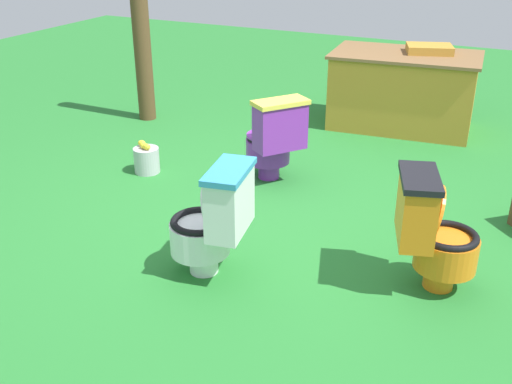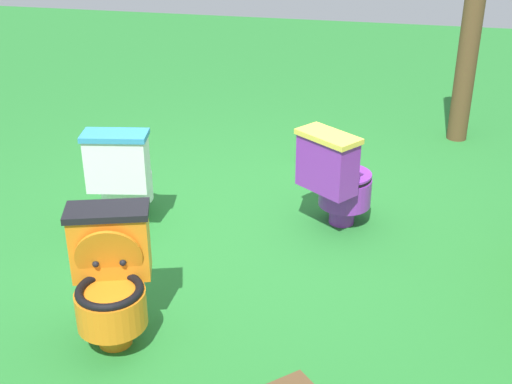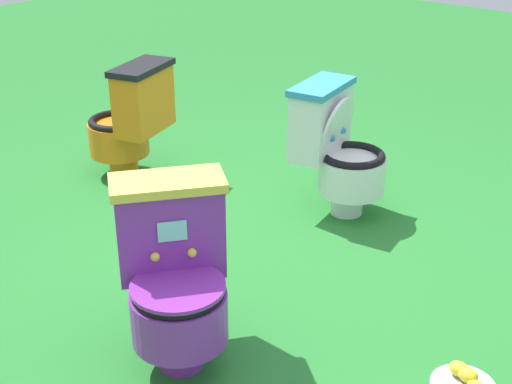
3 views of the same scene
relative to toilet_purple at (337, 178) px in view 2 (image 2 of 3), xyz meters
The scene contains 6 objects.
ground 0.72m from the toilet_purple, 72.51° to the right, with size 14.00×14.00×0.00m, color #26752D.
toilet_purple is the anchor object (origin of this frame).
toilet_white 1.49m from the toilet_purple, 79.82° to the right, with size 0.55×0.48×0.73m.
toilet_orange 1.81m from the toilet_purple, 34.91° to the right, with size 0.59×0.53×0.73m.
wooden_post 2.21m from the toilet_purple, 154.11° to the left, with size 0.18×0.18×1.87m, color brown.
lemon_bucket 1.13m from the toilet_purple, 163.54° to the right, with size 0.22×0.22×0.28m.
Camera 2 is at (4.10, 0.94, 2.35)m, focal length 47.88 mm.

